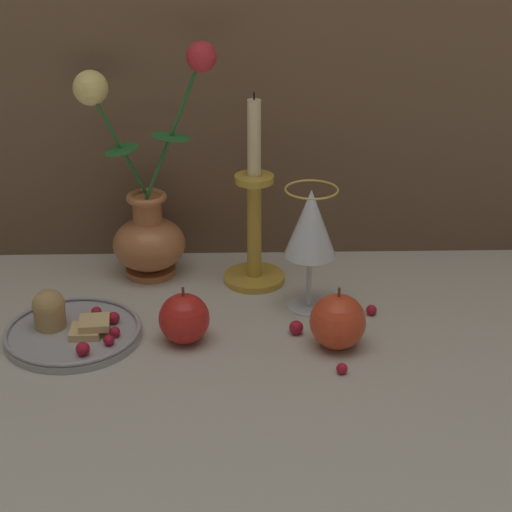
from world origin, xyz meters
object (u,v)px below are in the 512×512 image
(wine_glass, at_px, (311,227))
(apple_beside_vase, at_px, (338,321))
(vase, at_px, (147,216))
(plate_with_pastries, at_px, (70,327))
(apple_near_glass, at_px, (184,319))
(candlestick, at_px, (254,225))

(wine_glass, xyz_separation_m, apple_beside_vase, (0.03, -0.11, -0.09))
(vase, distance_m, plate_with_pastries, 0.23)
(vase, distance_m, apple_beside_vase, 0.35)
(plate_with_pastries, xyz_separation_m, wine_glass, (0.33, 0.08, 0.11))
(apple_beside_vase, height_order, apple_near_glass, apple_beside_vase)
(wine_glass, distance_m, apple_near_glass, 0.21)
(vase, distance_m, candlestick, 0.16)
(wine_glass, height_order, apple_near_glass, wine_glass)
(vase, bearing_deg, plate_with_pastries, -115.03)
(apple_beside_vase, distance_m, apple_near_glass, 0.20)
(vase, distance_m, apple_near_glass, 0.22)
(vase, bearing_deg, apple_beside_vase, -40.05)
(vase, xyz_separation_m, plate_with_pastries, (-0.09, -0.19, -0.08))
(apple_beside_vase, xyz_separation_m, apple_near_glass, (-0.20, 0.02, -0.00))
(candlestick, relative_size, apple_beside_vase, 3.38)
(wine_glass, distance_m, candlestick, 0.12)
(candlestick, distance_m, apple_near_glass, 0.21)
(apple_near_glass, bearing_deg, plate_with_pastries, 174.73)
(candlestick, height_order, apple_beside_vase, candlestick)
(apple_beside_vase, relative_size, apple_near_glass, 1.08)
(vase, bearing_deg, apple_near_glass, -72.47)
(vase, relative_size, wine_glass, 1.98)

